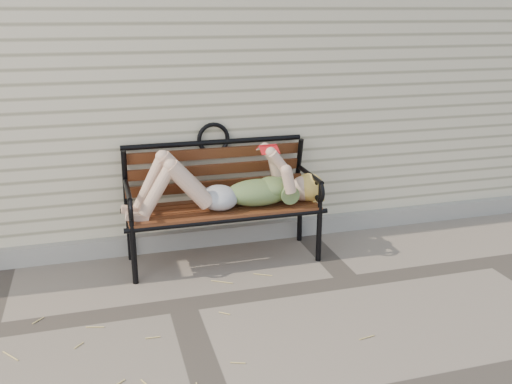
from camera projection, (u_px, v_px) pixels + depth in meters
name	position (u px, v px, depth m)	size (l,w,h in m)	color
ground	(182.00, 305.00, 3.88)	(80.00, 80.00, 0.00)	#786A5C
house_wall	(133.00, 49.00, 6.16)	(8.00, 4.00, 3.00)	beige
foundation_strip	(163.00, 241.00, 4.74)	(8.00, 0.10, 0.15)	gray
garden_bench	(220.00, 186.00, 4.48)	(1.63, 0.65, 1.06)	black
reading_woman	(226.00, 186.00, 4.35)	(1.54, 0.35, 0.48)	#0A3F4C
straw_scatter	(158.00, 341.00, 3.44)	(2.95, 1.53, 0.01)	tan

